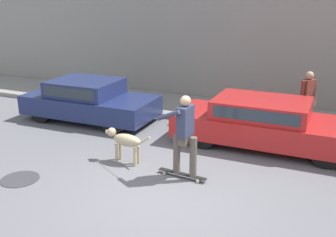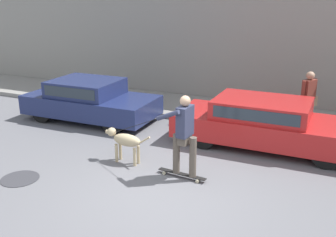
% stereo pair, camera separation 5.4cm
% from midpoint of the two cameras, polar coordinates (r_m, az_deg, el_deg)
% --- Properties ---
extents(ground_plane, '(36.00, 36.00, 0.00)m').
position_cam_midpoint_polar(ground_plane, '(7.71, -0.47, -10.69)').
color(ground_plane, slate).
extents(back_wall, '(32.00, 0.30, 5.84)m').
position_cam_midpoint_polar(back_wall, '(13.37, 12.28, 14.17)').
color(back_wall, gray).
rests_on(back_wall, ground_plane).
extents(sidewalk_curb, '(30.00, 2.49, 0.15)m').
position_cam_midpoint_polar(sidewalk_curb, '(12.50, 10.04, 0.76)').
color(sidewalk_curb, gray).
rests_on(sidewalk_curb, ground_plane).
extents(parked_car_0, '(3.95, 1.88, 1.22)m').
position_cam_midpoint_polar(parked_car_0, '(11.99, -11.47, 2.56)').
color(parked_car_0, black).
rests_on(parked_car_0, ground_plane).
extents(parked_car_1, '(4.60, 1.78, 1.20)m').
position_cam_midpoint_polar(parked_car_1, '(9.99, 13.92, -0.71)').
color(parked_car_1, black).
rests_on(parked_car_1, ground_plane).
extents(dog, '(1.16, 0.33, 0.77)m').
position_cam_midpoint_polar(dog, '(8.85, -6.41, -3.23)').
color(dog, tan).
rests_on(dog, ground_plane).
extents(skateboarder, '(2.37, 0.60, 1.77)m').
position_cam_midpoint_polar(skateboarder, '(7.88, 2.22, -2.00)').
color(skateboarder, beige).
rests_on(skateboarder, ground_plane).
extents(pedestrian_with_bag, '(0.42, 0.64, 1.51)m').
position_cam_midpoint_polar(pedestrian_with_bag, '(11.45, 19.51, 3.14)').
color(pedestrian_with_bag, '#28282D').
rests_on(pedestrian_with_bag, sidewalk_curb).
extents(manhole_cover, '(0.78, 0.78, 0.01)m').
position_cam_midpoint_polar(manhole_cover, '(8.76, -20.86, -8.22)').
color(manhole_cover, '#38383D').
rests_on(manhole_cover, ground_plane).
extents(fire_hydrant, '(0.18, 0.18, 0.72)m').
position_cam_midpoint_polar(fire_hydrant, '(11.40, 2.29, 0.98)').
color(fire_hydrant, gold).
rests_on(fire_hydrant, ground_plane).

